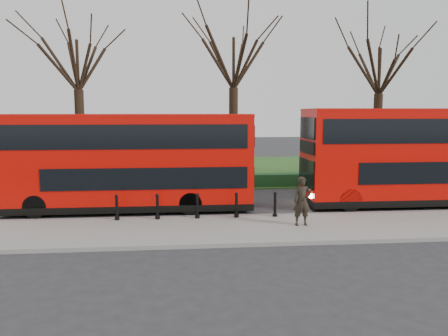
{
  "coord_description": "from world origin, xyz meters",
  "views": [
    {
      "loc": [
        -1.38,
        -19.1,
        4.52
      ],
      "look_at": [
        0.47,
        0.5,
        2.0
      ],
      "focal_mm": 35.0,
      "sensor_mm": 36.0,
      "label": 1
    }
  ],
  "objects": [
    {
      "name": "bus_rear",
      "position": [
        10.35,
        1.07,
        2.36
      ],
      "size": [
        11.77,
        2.7,
        4.68
      ],
      "color": "#C80A03",
      "rests_on": "ground"
    },
    {
      "name": "pavement",
      "position": [
        0.0,
        -3.0,
        0.07
      ],
      "size": [
        60.0,
        4.0,
        0.15
      ],
      "primitive_type": "cube",
      "color": "gray",
      "rests_on": "ground"
    },
    {
      "name": "ground",
      "position": [
        0.0,
        0.0,
        0.0
      ],
      "size": [
        120.0,
        120.0,
        0.0
      ],
      "primitive_type": "plane",
      "color": "#28282B",
      "rests_on": "ground"
    },
    {
      "name": "yellow_line_outer",
      "position": [
        0.0,
        -0.7,
        0.01
      ],
      "size": [
        60.0,
        0.1,
        0.01
      ],
      "primitive_type": "cube",
      "color": "yellow",
      "rests_on": "ground"
    },
    {
      "name": "tree_left",
      "position": [
        -8.0,
        10.0,
        7.85
      ],
      "size": [
        6.92,
        6.92,
        10.81
      ],
      "color": "black",
      "rests_on": "ground"
    },
    {
      "name": "hedge",
      "position": [
        0.0,
        6.8,
        0.4
      ],
      "size": [
        60.0,
        0.9,
        0.8
      ],
      "primitive_type": "cube",
      "color": "black",
      "rests_on": "ground"
    },
    {
      "name": "pedestrian",
      "position": [
        3.19,
        -2.88,
        1.1
      ],
      "size": [
        0.72,
        0.49,
        1.91
      ],
      "primitive_type": "imported",
      "rotation": [
        0.0,
        0.0,
        0.05
      ],
      "color": "black",
      "rests_on": "pavement"
    },
    {
      "name": "bollard_row",
      "position": [
        -0.82,
        -1.35,
        0.65
      ],
      "size": [
        6.7,
        0.15,
        1.0
      ],
      "color": "black",
      "rests_on": "pavement"
    },
    {
      "name": "kerb",
      "position": [
        0.0,
        -1.0,
        0.07
      ],
      "size": [
        60.0,
        0.25,
        0.16
      ],
      "primitive_type": "cube",
      "color": "slate",
      "rests_on": "ground"
    },
    {
      "name": "bus_lead",
      "position": [
        -3.81,
        1.03,
        2.23
      ],
      "size": [
        11.14,
        2.56,
        4.43
      ],
      "color": "#C80A03",
      "rests_on": "ground"
    },
    {
      "name": "tree_right",
      "position": [
        12.0,
        10.0,
        7.62
      ],
      "size": [
        6.72,
        6.72,
        10.5
      ],
      "color": "black",
      "rests_on": "ground"
    },
    {
      "name": "tree_mid",
      "position": [
        2.0,
        10.0,
        8.11
      ],
      "size": [
        7.14,
        7.14,
        11.16
      ],
      "color": "black",
      "rests_on": "ground"
    },
    {
      "name": "yellow_line_inner",
      "position": [
        0.0,
        -0.5,
        0.01
      ],
      "size": [
        60.0,
        0.1,
        0.01
      ],
      "primitive_type": "cube",
      "color": "yellow",
      "rests_on": "ground"
    },
    {
      "name": "grass_verge",
      "position": [
        0.0,
        15.0,
        0.03
      ],
      "size": [
        60.0,
        18.0,
        0.06
      ],
      "primitive_type": "cube",
      "color": "#264918",
      "rests_on": "ground"
    }
  ]
}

